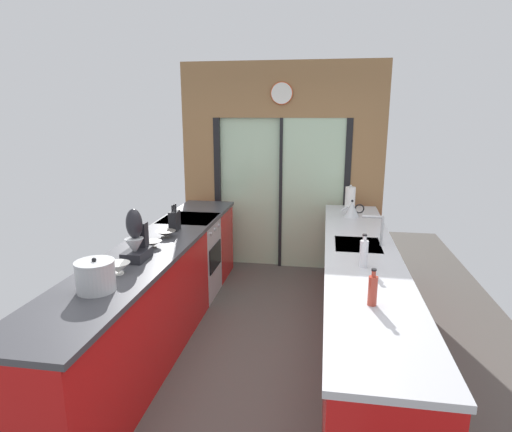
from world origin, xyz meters
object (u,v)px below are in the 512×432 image
Objects in this scene: mixing_bowl_near at (118,268)px; kettle at (352,209)px; mixing_bowl_far at (166,234)px; stand_mixer at (136,240)px; soap_bottle_near at (373,290)px; knife_block at (175,220)px; soap_bottle_far at (364,253)px; paper_towel_roll at (350,198)px; stock_pot at (96,276)px; mixing_bowl_mid at (152,244)px; oven_range at (191,257)px.

mixing_bowl_near is 2.74m from kettle.
stand_mixer reaches higher than mixing_bowl_far.
soap_bottle_near is at bearing -17.40° from stand_mixer.
stand_mixer is at bearing -90.00° from knife_block.
knife_block is at bearing 90.00° from mixing_bowl_near.
mixing_bowl_far is 1.85m from soap_bottle_far.
mixing_bowl_near is at bearing -125.16° from paper_towel_roll.
mixing_bowl_near is at bearing 90.00° from stock_pot.
mixing_bowl_mid is 0.58m from knife_block.
kettle is at bearing 53.34° from stock_pot.
soap_bottle_far is at bearing 90.00° from soap_bottle_near.
knife_block is 1.05× the size of stock_pot.
mixing_bowl_near is 0.63m from mixing_bowl_mid.
mixing_bowl_far is at bearing -90.01° from knife_block.
soap_bottle_near is (1.80, -1.96, 0.56)m from oven_range.
mixing_bowl_mid is at bearing -90.00° from knife_block.
paper_towel_roll is (0.00, 2.09, 0.02)m from soap_bottle_far.
knife_block is at bearing 90.00° from mixing_bowl_mid.
stock_pot is 1.93m from soap_bottle_far.
oven_range is 1.19m from mixing_bowl_mid.
oven_range is at bearing 90.97° from mixing_bowl_mid.
stand_mixer is (0.00, -0.31, 0.13)m from mixing_bowl_mid.
mixing_bowl_far reaches higher than mixing_bowl_mid.
stock_pot is (-0.00, -1.52, 0.00)m from knife_block.
mixing_bowl_mid is 2.60m from paper_towel_roll.
kettle reaches higher than mixing_bowl_near.
soap_bottle_far is 2.09m from paper_towel_roll.
soap_bottle_far is at bearing 3.84° from stand_mixer.
mixing_bowl_near is 0.69× the size of kettle.
oven_range is 2.06m from paper_towel_roll.
mixing_bowl_mid is 0.40× the size of stand_mixer.
kettle is at bearing 89.94° from soap_bottle_far.
mixing_bowl_far is at bearing -88.62° from oven_range.
soap_bottle_far is at bearing -16.08° from mixing_bowl_far.
oven_range is 5.18× the size of mixing_bowl_near.
oven_range is 3.38× the size of knife_block.
knife_block is (0.00, 0.57, 0.07)m from mixing_bowl_mid.
oven_range is 1.53m from stand_mixer.
mixing_bowl_mid is at bearing -90.00° from mixing_bowl_far.
paper_towel_roll is (1.78, 1.32, 0.03)m from knife_block.
mixing_bowl_far is at bearing 90.00° from stock_pot.
knife_block is at bearing -143.45° from paper_towel_roll.
oven_range is 2.28m from soap_bottle_far.
knife_block is (0.02, -0.51, 0.56)m from oven_range.
mixing_bowl_mid is 0.62× the size of knife_block.
paper_towel_roll is (1.78, 2.83, 0.03)m from stock_pot.
knife_block is at bearing 89.99° from mixing_bowl_far.
stand_mixer is 0.63m from stock_pot.
stand_mixer is (0.00, -0.63, 0.13)m from mixing_bowl_far.
mixing_bowl_mid is 0.65× the size of soap_bottle_far.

